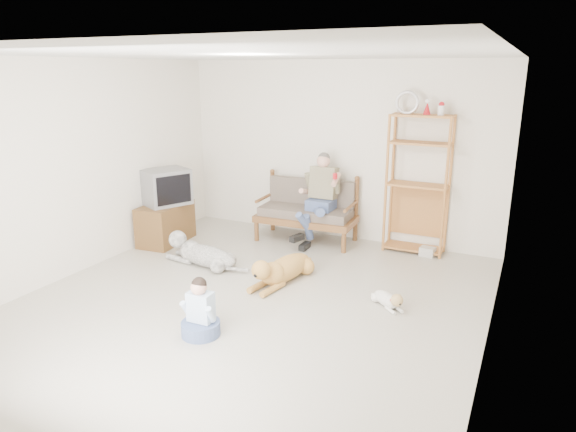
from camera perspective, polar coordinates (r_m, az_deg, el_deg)
The scene contains 17 objects.
floor at distance 5.92m, azimuth -4.23°, elevation -9.63°, with size 5.50×5.50×0.00m, color beige.
ceiling at distance 5.34m, azimuth -4.85°, elevation 17.47°, with size 5.50×5.50×0.00m, color silver.
wall_back at distance 7.93m, azimuth 5.57°, elevation 7.17°, with size 5.00×5.00×0.00m, color silver.
wall_front at distance 3.50m, azimuth -27.89°, elevation -6.18°, with size 5.00×5.00×0.00m, color silver.
wall_left at distance 7.05m, azimuth -22.44°, elevation 4.93°, with size 5.50×5.50×0.00m, color silver.
wall_right at distance 4.77m, azimuth 22.44°, elevation 0.09°, with size 5.50×5.50×0.00m, color silver.
loveseat at distance 7.89m, azimuth 2.22°, elevation 0.75°, with size 1.53×0.77×0.95m.
man at distance 7.60m, azimuth 3.19°, elevation 1.29°, with size 0.52×0.75×1.21m.
etagere at distance 7.46m, azimuth 14.20°, elevation 3.54°, with size 0.88×0.38×2.28m.
book_stack at distance 7.56m, azimuth 15.24°, elevation -3.84°, with size 0.20×0.15×0.13m, color silver.
tv_stand at distance 8.03m, azimuth -13.46°, elevation -0.79°, with size 0.57×0.94×0.60m.
crt_tv at distance 7.89m, azimuth -13.39°, elevation 3.17°, with size 0.73×0.79×0.53m.
wall_outlet at distance 8.64m, azimuth -2.45°, elevation 0.84°, with size 0.12×0.02×0.08m, color white.
golden_retriever at distance 6.40m, azimuth -0.75°, elevation -5.96°, with size 0.48×1.34×0.41m.
shaggy_dog at distance 7.06m, azimuth -9.77°, elevation -4.05°, with size 1.38×0.43×0.41m.
terrier at distance 5.88m, azimuth 11.17°, elevation -9.12°, with size 0.48×0.43×0.22m.
child at distance 5.24m, azimuth -9.71°, elevation -10.72°, with size 0.39×0.39×0.62m.
Camera 1 is at (2.70, -4.61, 2.56)m, focal length 32.00 mm.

